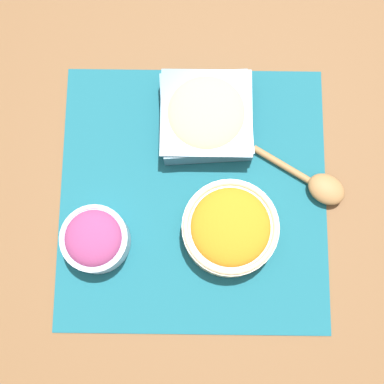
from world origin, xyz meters
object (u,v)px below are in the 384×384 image
Objects in this scene: cucumber_bowl at (205,116)px; wooden_spoon at (318,185)px; carrot_bowl at (229,228)px; onion_bowl at (94,239)px.

wooden_spoon is (0.20, -0.12, -0.02)m from cucumber_bowl.
carrot_bowl reaches higher than cucumber_bowl.
onion_bowl is at bearing -174.52° from carrot_bowl.
onion_bowl is at bearing -129.91° from cucumber_bowl.
wooden_spoon is at bearing 14.74° from onion_bowl.
carrot_bowl is at bearing -78.19° from cucumber_bowl.
cucumber_bowl is at bearing 101.81° from carrot_bowl.
onion_bowl is 0.66× the size of wooden_spoon.
carrot_bowl is 0.96× the size of wooden_spoon.
cucumber_bowl is 1.02× the size of carrot_bowl.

